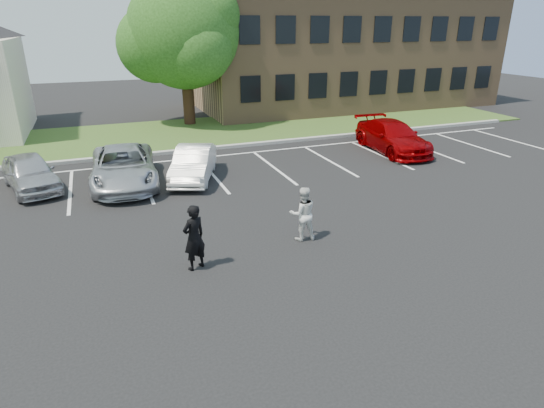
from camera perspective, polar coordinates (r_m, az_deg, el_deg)
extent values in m
plane|color=black|center=(12.50, 1.67, -6.92)|extent=(90.00, 90.00, 0.00)
cube|color=gray|center=(23.26, -9.94, 6.71)|extent=(40.00, 0.30, 0.15)
cube|color=#2F4D1E|center=(27.10, -11.71, 8.64)|extent=(44.00, 8.00, 0.08)
cube|color=white|center=(19.09, -23.98, 1.55)|extent=(0.12, 5.20, 0.01)
cube|color=white|center=(19.11, -15.64, 2.68)|extent=(0.12, 5.20, 0.01)
cube|color=white|center=(19.53, -7.48, 3.73)|extent=(0.12, 5.20, 0.01)
cube|color=white|center=(20.33, 0.20, 4.64)|extent=(0.12, 5.20, 0.01)
cube|color=white|center=(21.47, 7.21, 5.41)|extent=(0.12, 5.20, 0.01)
cube|color=white|center=(22.90, 13.44, 6.02)|extent=(0.12, 5.20, 0.01)
cube|color=white|center=(24.56, 18.89, 6.49)|extent=(0.12, 5.20, 0.01)
cube|color=white|center=(26.42, 23.62, 6.86)|extent=(0.12, 5.20, 0.01)
cube|color=white|center=(28.43, 27.72, 7.14)|extent=(0.12, 5.20, 0.01)
cube|color=white|center=(22.37, -5.71, 6.14)|extent=(34.00, 0.12, 0.01)
cube|color=#946F4D|center=(36.99, 8.91, 18.46)|extent=(22.00, 10.00, 8.00)
cube|color=black|center=(28.79, -2.70, 14.19)|extent=(1.30, 0.06, 1.60)
cube|color=black|center=(28.54, -2.83, 20.97)|extent=(1.30, 0.06, 1.60)
cube|color=black|center=(29.60, 1.66, 14.41)|extent=(1.30, 0.06, 1.60)
cube|color=black|center=(29.36, 1.73, 21.01)|extent=(1.30, 0.06, 1.60)
cube|color=black|center=(30.56, 5.77, 14.55)|extent=(1.30, 0.06, 1.60)
cube|color=black|center=(30.33, 6.02, 20.93)|extent=(1.30, 0.06, 1.60)
cube|color=black|center=(31.66, 9.61, 14.61)|extent=(1.30, 0.06, 1.60)
cube|color=black|center=(31.43, 10.03, 20.77)|extent=(1.30, 0.06, 1.60)
cube|color=black|center=(32.88, 13.19, 14.62)|extent=(1.30, 0.06, 1.60)
cube|color=black|center=(32.66, 13.73, 20.53)|extent=(1.30, 0.06, 1.60)
cube|color=black|center=(34.22, 16.50, 14.57)|extent=(1.30, 0.06, 1.60)
cube|color=black|center=(34.01, 17.14, 20.24)|extent=(1.30, 0.06, 1.60)
cube|color=black|center=(35.65, 19.55, 14.49)|extent=(1.30, 0.06, 1.60)
cube|color=black|center=(35.45, 20.27, 19.91)|extent=(1.30, 0.06, 1.60)
cube|color=black|center=(37.17, 22.35, 14.37)|extent=(1.30, 0.06, 1.60)
cube|color=black|center=(36.97, 23.14, 19.57)|extent=(1.30, 0.06, 1.60)
cube|color=black|center=(38.76, 24.92, 14.24)|extent=(1.30, 0.06, 1.60)
cube|color=black|center=(38.58, 25.76, 19.21)|extent=(1.30, 0.06, 1.60)
cylinder|color=black|center=(29.34, -10.44, 12.83)|extent=(0.70, 0.70, 3.20)
sphere|color=#1F4514|center=(29.02, -11.00, 20.45)|extent=(6.60, 6.60, 6.60)
sphere|color=#1F4514|center=(30.05, -8.02, 19.70)|extent=(4.60, 4.60, 4.60)
sphere|color=#1F4514|center=(29.16, -14.51, 18.80)|extent=(4.40, 4.40, 4.40)
sphere|color=#1F4514|center=(27.66, -9.38, 18.63)|extent=(4.00, 4.00, 4.00)
sphere|color=#1F4514|center=(30.48, -12.84, 20.93)|extent=(4.20, 4.20, 4.20)
sphere|color=#1F4514|center=(28.39, -8.20, 22.41)|extent=(3.80, 3.80, 3.80)
imported|color=black|center=(11.82, -9.76, -4.17)|extent=(0.77, 0.66, 1.78)
imported|color=silver|center=(13.30, 3.88, -1.22)|extent=(0.88, 0.73, 1.63)
imported|color=#BCBCC2|center=(19.70, -28.09, 3.50)|extent=(2.65, 4.27, 1.36)
imported|color=#B9BCC2|center=(18.87, -18.12, 4.48)|extent=(2.74, 5.39, 1.46)
imported|color=white|center=(18.87, -9.83, 5.04)|extent=(2.76, 4.27, 1.33)
imported|color=#8C0103|center=(23.55, 14.87, 8.16)|extent=(2.45, 5.23, 1.48)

